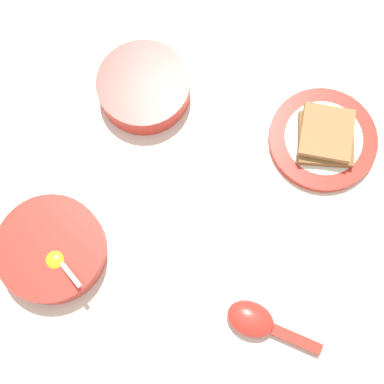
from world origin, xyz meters
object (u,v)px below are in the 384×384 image
Objects in this scene: egg_bowl at (52,250)px; congee_bowl at (144,87)px; toast_sandwich at (326,136)px; soup_spoon at (257,322)px; toast_plate at (323,139)px.

congee_bowl is at bearing 76.15° from egg_bowl.
toast_sandwich reaches higher than soup_spoon.
toast_plate is 1.16× the size of soup_spoon.
egg_bowl is 1.08× the size of soup_spoon.
egg_bowl is 0.48m from toast_plate.
soup_spoon is at bearing -99.49° from toast_sandwich.
toast_sandwich and congee_bowl have the same top height.
toast_plate is 0.31m from congee_bowl.
soup_spoon is (-0.05, -0.32, 0.01)m from toast_plate.
congee_bowl is at bearing 176.49° from toast_plate.
egg_bowl is 1.62× the size of toast_sandwich.
egg_bowl is 0.93× the size of toast_plate.
soup_spoon is (-0.05, -0.32, -0.01)m from toast_sandwich.
toast_plate is 0.32m from soup_spoon.
egg_bowl is at bearing 173.71° from soup_spoon.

